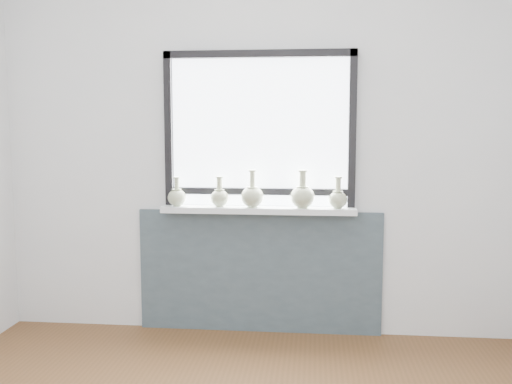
# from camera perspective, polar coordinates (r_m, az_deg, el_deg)

# --- Properties ---
(back_wall) EXTENTS (3.60, 0.02, 2.60)m
(back_wall) POSITION_cam_1_polar(r_m,az_deg,el_deg) (3.94, 0.38, 4.49)
(back_wall) COLOR silver
(back_wall) RESTS_ON ground
(apron_panel) EXTENTS (1.70, 0.03, 0.86)m
(apron_panel) POSITION_cam_1_polar(r_m,az_deg,el_deg) (4.03, 0.33, -7.98)
(apron_panel) COLOR #43535E
(apron_panel) RESTS_ON ground
(windowsill) EXTENTS (1.32, 0.18, 0.04)m
(windowsill) POSITION_cam_1_polar(r_m,az_deg,el_deg) (3.88, 0.24, -1.79)
(windowsill) COLOR white
(windowsill) RESTS_ON apron_panel
(window) EXTENTS (1.30, 0.06, 1.05)m
(window) POSITION_cam_1_polar(r_m,az_deg,el_deg) (3.90, 0.33, 6.54)
(window) COLOR black
(window) RESTS_ON windowsill
(vase_a) EXTENTS (0.13, 0.13, 0.20)m
(vase_a) POSITION_cam_1_polar(r_m,az_deg,el_deg) (3.94, -7.90, -0.44)
(vase_a) COLOR #B4BE97
(vase_a) RESTS_ON windowsill
(vase_b) EXTENTS (0.13, 0.13, 0.21)m
(vase_b) POSITION_cam_1_polar(r_m,az_deg,el_deg) (3.89, -3.67, -0.45)
(vase_b) COLOR #B4BE97
(vase_b) RESTS_ON windowsill
(vase_c) EXTENTS (0.15, 0.15, 0.25)m
(vase_c) POSITION_cam_1_polar(r_m,az_deg,el_deg) (3.84, -0.37, -0.36)
(vase_c) COLOR #B4BE97
(vase_c) RESTS_ON windowsill
(vase_d) EXTENTS (0.16, 0.16, 0.26)m
(vase_d) POSITION_cam_1_polar(r_m,az_deg,el_deg) (3.82, 4.68, -0.34)
(vase_d) COLOR #B4BE97
(vase_d) RESTS_ON windowsill
(vase_e) EXTENTS (0.12, 0.12, 0.21)m
(vase_e) POSITION_cam_1_polar(r_m,az_deg,el_deg) (3.83, 8.19, -0.62)
(vase_e) COLOR #B4BE97
(vase_e) RESTS_ON windowsill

